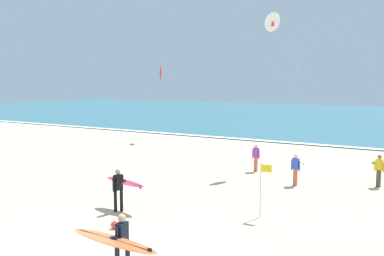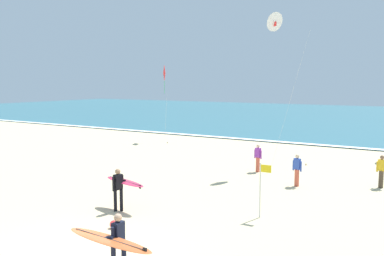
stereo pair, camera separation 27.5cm
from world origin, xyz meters
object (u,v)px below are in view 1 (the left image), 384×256
kite_delta_ivory_near (272,23)px  bystander_yellow_top (379,171)px  surfer_lead (121,185)px  bystander_purple_top (256,158)px  kite_diamond_scarlet_mid (161,75)px  beach_ball (115,225)px  lifeguard_flag (262,185)px  surfer_trailing (118,241)px  bystander_blue_top (295,169)px

kite_delta_ivory_near → bystander_yellow_top: bearing=-10.3°
kite_delta_ivory_near → bystander_yellow_top: size_ratio=5.64×
kite_delta_ivory_near → bystander_yellow_top: (5.94, -1.08, -7.58)m
surfer_lead → bystander_purple_top: size_ratio=1.32×
surfer_lead → bystander_purple_top: 9.54m
kite_delta_ivory_near → kite_diamond_scarlet_mid: (-12.16, 6.63, -2.69)m
surfer_lead → bystander_yellow_top: 12.41m
bystander_purple_top → beach_ball: bystander_purple_top is taller
lifeguard_flag → bystander_yellow_top: bearing=65.0°
surfer_trailing → beach_ball: size_ratio=8.94×
surfer_lead → kite_delta_ivory_near: (2.48, 10.19, 7.35)m
surfer_lead → bystander_blue_top: size_ratio=1.32×
kite_diamond_scarlet_mid → lifeguard_flag: (14.77, -14.83, -4.44)m
surfer_lead → kite_diamond_scarlet_mid: kite_diamond_scarlet_mid is taller
surfer_lead → lifeguard_flag: 5.48m
kite_diamond_scarlet_mid → bystander_purple_top: (11.68, -7.50, -4.89)m
kite_delta_ivory_near → bystander_blue_top: 8.44m
surfer_trailing → bystander_yellow_top: 14.42m
bystander_yellow_top → lifeguard_flag: size_ratio=0.76×
bystander_yellow_top → lifeguard_flag: 7.87m
surfer_lead → bystander_blue_top: surfer_lead is taller
bystander_purple_top → bystander_blue_top: bearing=-35.2°
bystander_blue_top → bystander_purple_top: 3.48m
bystander_purple_top → kite_delta_ivory_near: bearing=61.3°
kite_delta_ivory_near → bystander_blue_top: bearing=-50.5°
bystander_purple_top → kite_diamond_scarlet_mid: bearing=147.3°
bystander_blue_top → lifeguard_flag: lifeguard_flag is taller
surfer_trailing → lifeguard_flag: lifeguard_flag is taller
bystander_yellow_top → beach_ball: (-7.31, -10.81, -0.67)m
bystander_blue_top → bystander_purple_top: bearing=144.8°
bystander_blue_top → lifeguard_flag: size_ratio=0.76×
bystander_purple_top → beach_ball: 11.07m
surfer_trailing → kite_diamond_scarlet_mid: size_ratio=0.38×
kite_delta_ivory_near → surfer_trailing: bearing=-85.4°
surfer_trailing → beach_ball: surfer_trailing is taller
surfer_trailing → kite_diamond_scarlet_mid: (-13.34, 21.32, 4.65)m
kite_diamond_scarlet_mid → bystander_yellow_top: 20.27m
surfer_trailing → bystander_purple_top: bearing=96.9°
kite_delta_ivory_near → beach_ball: size_ratio=32.05×
lifeguard_flag → beach_ball: (-3.99, -3.69, -1.13)m
bystander_blue_top → bystander_purple_top: size_ratio=1.00×
surfer_lead → beach_ball: size_ratio=7.49×
surfer_lead → kite_delta_ivory_near: size_ratio=0.23×
surfer_lead → lifeguard_flag: size_ratio=1.00×
bystander_blue_top → kite_diamond_scarlet_mid: bearing=146.8°
kite_delta_ivory_near → bystander_yellow_top: 9.69m
bystander_yellow_top → bystander_purple_top: (-6.41, 0.21, 0.00)m
surfer_lead → beach_ball: surfer_lead is taller
bystander_blue_top → surfer_trailing: bearing=-95.7°
kite_diamond_scarlet_mid → beach_ball: (10.78, -18.52, -5.56)m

